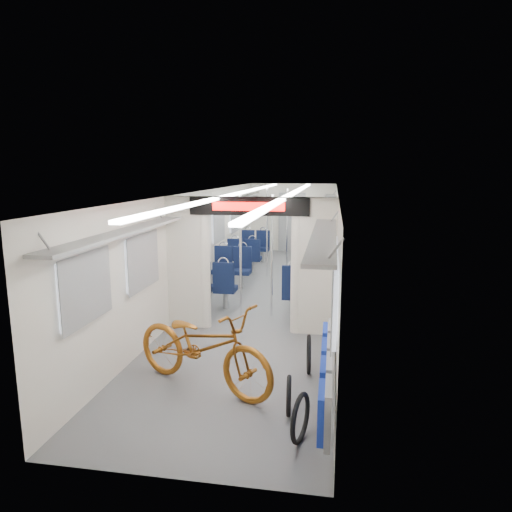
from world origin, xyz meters
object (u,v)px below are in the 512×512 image
Objects in this scene: bike_hoop_c at (309,356)px; stanchion_far_right at (287,236)px; flip_bench at (326,373)px; stanchion_near_left at (241,258)px; stanchion_far_left at (267,233)px; bicycle at (203,346)px; bike_hoop_a at (300,420)px; seat_bay_near_left at (224,273)px; bike_hoop_b at (289,398)px; stanchion_near_right at (272,257)px; seat_bay_far_left at (250,249)px; seat_bay_far_right at (316,249)px; seat_bay_near_right at (310,278)px.

bike_hoop_c is 5.27m from stanchion_far_right.
stanchion_near_left is at bearing 115.56° from flip_bench.
bicycle is at bearing -89.19° from stanchion_far_left.
seat_bay_near_left is at bearing 111.62° from bike_hoop_a.
bicycle is 4.55× the size of bike_hoop_b.
stanchion_near_right reaches higher than bicycle.
stanchion_far_left is (-0.00, 3.44, 0.00)m from stanchion_near_left.
seat_bay_near_left reaches higher than bike_hoop_c.
stanchion_far_right is at bearing 19.31° from bicycle.
stanchion_near_left is at bearing 109.95° from bike_hoop_a.
stanchion_near_right reaches higher than bike_hoop_b.
bike_hoop_b is 6.95m from stanchion_far_left.
bicycle is 1.66m from flip_bench.
seat_bay_far_left is (-2.29, 7.94, -0.06)m from flip_bench.
flip_bench is 3.82m from stanchion_near_right.
seat_bay_far_right is (1.87, 0.12, 0.03)m from seat_bay_far_left.
bike_hoop_c is at bearing -87.11° from seat_bay_near_right.
stanchion_near_right reaches higher than seat_bay_near_right.
bike_hoop_a is 0.25× the size of seat_bay_far_right.
seat_bay_near_right is 3.49m from seat_bay_far_right.
bicycle reaches higher than seat_bay_near_left.
bike_hoop_c is 0.25× the size of seat_bay_near_right.
stanchion_near_right reaches higher than bike_hoop_c.
bicycle reaches higher than bike_hoop_c.
stanchion_near_left reaches higher than flip_bench.
bike_hoop_c is 7.03m from seat_bay_far_left.
stanchion_near_left is at bearing -81.80° from seat_bay_far_left.
seat_bay_near_right reaches higher than bike_hoop_a.
seat_bay_far_right is at bearing 90.05° from bike_hoop_b.
stanchion_far_right is (0.47, 5.76, 0.59)m from bicycle.
seat_bay_near_right reaches higher than bicycle.
seat_bay_far_left is 2.10m from stanchion_far_right.
seat_bay_far_left is at bearing 103.44° from bike_hoop_b.
flip_bench is 0.92× the size of stanchion_near_left.
bike_hoop_b is 0.23× the size of seat_bay_near_left.
stanchion_far_right is (1.21, -1.60, 0.63)m from seat_bay_far_left.
bike_hoop_a is 0.53m from bike_hoop_b.
flip_bench reaches higher than bike_hoop_b.
stanchion_near_right reaches higher than bike_hoop_a.
flip_bench is at bearing -80.37° from stanchion_far_right.
stanchion_near_left is at bearing -63.73° from seat_bay_near_left.
seat_bay_far_left is at bearing 90.00° from seat_bay_near_left.
bike_hoop_b is 3.68m from stanchion_near_left.
stanchion_far_left is at bearing 103.45° from flip_bench.
stanchion_far_right reaches higher than bicycle.
bike_hoop_c is at bearing -76.15° from stanchion_far_left.
seat_bay_far_right reaches higher than bicycle.
seat_bay_near_left is 1.60m from stanchion_near_left.
stanchion_far_left reaches higher than seat_bay_far_right.
bike_hoop_a is at bearing -103.21° from bicycle.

